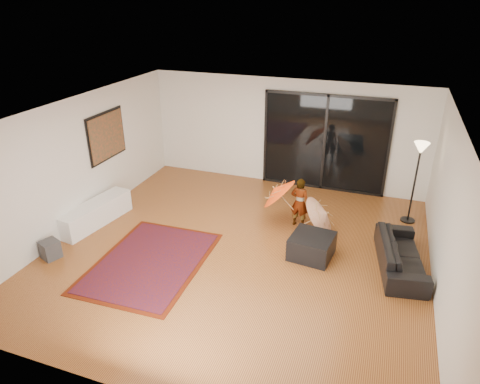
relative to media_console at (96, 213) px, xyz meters
The scene contains 17 objects.
floor 3.26m from the media_console, ahead, with size 7.00×7.00×0.00m, color #A6652D.
ceiling 4.07m from the media_console, ahead, with size 7.00×7.00×0.00m, color white.
wall_back 4.91m from the media_console, 47.21° to the left, with size 7.00×7.00×0.00m, color silver.
wall_front 4.89m from the media_console, 47.03° to the right, with size 7.00×7.00×0.00m, color silver.
wall_left 1.13m from the media_console, behind, with size 7.00×7.00×0.00m, color silver.
wall_right 6.84m from the media_console, ahead, with size 7.00×7.00×0.00m, color silver.
sliding_door 5.57m from the media_console, 39.30° to the left, with size 3.06×0.07×2.40m.
painting 1.74m from the media_console, 101.94° to the left, with size 0.04×1.28×1.08m.
media_console is the anchor object (origin of this frame).
speaker 1.39m from the media_console, 90.00° to the right, with size 0.31×0.31×0.35m, color #424244.
persian_rug 2.07m from the media_console, 26.05° to the right, with size 1.98×2.70×0.02m.
sofa 6.22m from the media_console, ahead, with size 1.85×0.72×0.54m, color black.
ottoman 4.63m from the media_console, ahead, with size 0.76×0.76×0.43m, color black.
floor_lamp 6.88m from the media_console, 20.57° to the left, with size 0.31×0.31×1.80m.
child 4.37m from the media_console, 18.53° to the left, with size 0.40×0.26×1.09m, color #999999.
parasol_orange 3.85m from the media_console, 20.44° to the left, with size 0.72×0.85×0.88m.
parasol_white 4.90m from the media_console, 14.62° to the left, with size 0.70×0.91×0.96m.
Camera 1 is at (2.39, -6.60, 4.57)m, focal length 32.00 mm.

